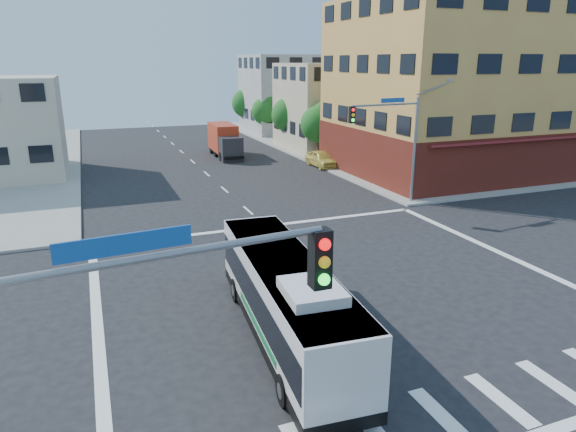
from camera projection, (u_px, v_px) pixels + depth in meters
name	position (u px, v px, depth m)	size (l,w,h in m)	color
ground	(340.00, 292.00, 21.29)	(120.00, 120.00, 0.00)	black
sidewalk_ne	(463.00, 137.00, 64.67)	(50.00, 50.00, 0.15)	gray
corner_building_ne	(455.00, 102.00, 43.03)	(18.10, 15.44, 14.00)	gold
building_east_near	(339.00, 106.00, 56.20)	(12.06, 10.06, 9.00)	#BCAB8F
building_east_far	(292.00, 94.00, 68.54)	(12.06, 10.06, 10.00)	#ADADA8
signal_mast_ne	(395.00, 130.00, 32.48)	(7.91, 1.13, 8.07)	gray
signal_mast_sw	(117.00, 372.00, 7.20)	(7.91, 1.01, 8.07)	gray
street_tree_a	(320.00, 122.00, 49.30)	(3.60, 3.60, 5.53)	#3A2015
street_tree_b	(290.00, 113.00, 56.38)	(3.80, 3.80, 5.79)	#3A2015
street_tree_c	(266.00, 109.00, 63.60)	(3.40, 3.40, 5.29)	#3A2015
street_tree_d	(247.00, 101.00, 70.61)	(4.00, 4.00, 6.03)	#3A2015
transit_bus	(286.00, 298.00, 17.23)	(3.10, 10.74, 3.14)	black
box_truck	(225.00, 141.00, 51.00)	(2.29, 7.11, 3.17)	#26252B
parked_car	(321.00, 159.00, 46.39)	(1.71, 4.24, 1.45)	#DFC852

